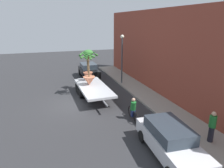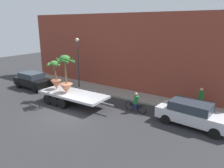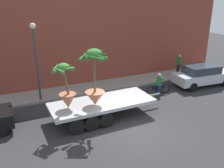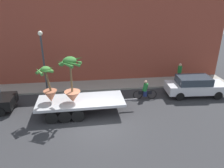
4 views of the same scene
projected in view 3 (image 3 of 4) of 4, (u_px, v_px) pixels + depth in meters
The scene contains 10 objects.
ground_plane at pixel (133, 127), 12.63m from camera, with size 60.00×60.00×0.00m, color #2D2D30.
sidewalk at pixel (93, 88), 17.81m from camera, with size 24.00×2.20×0.15m, color gray.
building_facade at pixel (83, 36), 18.04m from camera, with size 24.00×1.20×7.24m, color brown.
flatbed_trailer at pixel (98, 106), 13.27m from camera, with size 6.75×2.39×0.98m.
potted_palm_rear at pixel (95, 80), 12.45m from camera, with size 1.63×1.70×3.02m.
potted_palm_middle at pixel (66, 90), 12.20m from camera, with size 1.21×1.25×2.41m.
cyclist at pixel (159, 85), 16.61m from camera, with size 1.84×0.37×1.54m.
parked_car at pixel (203, 75), 18.24m from camera, with size 4.68×2.06×1.58m.
pedestrian_near_gate at pixel (179, 64), 20.33m from camera, with size 0.36×0.36×1.71m.
street_lamp at pixel (36, 53), 14.54m from camera, with size 0.36×0.36×4.83m.
Camera 3 is at (-5.64, -9.61, 6.46)m, focal length 38.82 mm.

